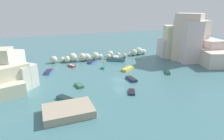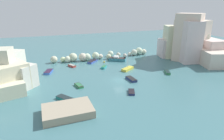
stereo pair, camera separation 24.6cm
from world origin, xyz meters
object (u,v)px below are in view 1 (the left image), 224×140
at_px(moored_boat_4, 93,61).
at_px(moored_boat_6, 104,67).
at_px(moored_boat_3, 117,59).
at_px(channel_buoy, 104,62).
at_px(moored_boat_2, 132,92).
at_px(moored_boat_9, 167,72).
at_px(moored_boat_0, 48,72).
at_px(moored_boat_1, 128,69).
at_px(stone_dock, 68,111).
at_px(moored_boat_7, 66,99).
at_px(moored_boat_10, 72,66).
at_px(moored_boat_5, 131,79).
at_px(moored_boat_8, 79,86).

height_order(moored_boat_4, moored_boat_6, moored_boat_6).
bearing_deg(moored_boat_3, channel_buoy, 40.89).
xyz_separation_m(moored_boat_2, moored_boat_4, (-1.49, 24.56, 0.08)).
bearing_deg(moored_boat_9, moored_boat_6, 79.29).
relative_size(moored_boat_2, moored_boat_9, 0.88).
xyz_separation_m(moored_boat_0, moored_boat_4, (13.70, 5.48, -0.01)).
bearing_deg(moored_boat_1, moored_boat_6, 111.17).
distance_m(stone_dock, moored_boat_7, 5.31).
distance_m(channel_buoy, moored_boat_4, 3.67).
xyz_separation_m(moored_boat_2, moored_boat_7, (-13.19, 1.68, 0.09)).
xyz_separation_m(moored_boat_0, moored_boat_6, (15.18, -1.25, -0.01)).
distance_m(stone_dock, moored_boat_10, 26.35).
height_order(moored_boat_3, moored_boat_7, moored_boat_3).
bearing_deg(moored_boat_10, moored_boat_4, -97.83).
height_order(stone_dock, moored_boat_6, stone_dock).
relative_size(stone_dock, channel_buoy, 15.61).
bearing_deg(moored_boat_5, moored_boat_6, 11.74).
bearing_deg(moored_boat_4, moored_boat_0, 156.83).
bearing_deg(moored_boat_10, moored_boat_6, -143.85).
distance_m(moored_boat_4, moored_boat_5, 18.76).
bearing_deg(moored_boat_6, moored_boat_7, 175.92).
bearing_deg(moored_boat_3, moored_boat_1, 118.40).
bearing_deg(moored_boat_6, stone_dock, -176.96).
distance_m(channel_buoy, moored_boat_2, 22.87).
xyz_separation_m(moored_boat_1, moored_boat_4, (-7.07, 10.84, -0.06)).
bearing_deg(moored_boat_4, moored_boat_1, -101.84).
relative_size(moored_boat_1, moored_boat_2, 1.62).
bearing_deg(moored_boat_5, moored_boat_0, 51.78).
relative_size(channel_buoy, moored_boat_5, 0.14).
relative_size(moored_boat_2, moored_boat_5, 0.82).
xyz_separation_m(moored_boat_7, moored_boat_8, (3.72, 5.39, -0.04)).
bearing_deg(moored_boat_0, moored_boat_9, -91.82).
bearing_deg(moored_boat_4, moored_boat_7, -162.06).
bearing_deg(moored_boat_7, moored_boat_6, 105.96).
bearing_deg(moored_boat_4, moored_boat_8, -159.49).
bearing_deg(moored_boat_9, moored_boat_1, 79.67).
distance_m(moored_boat_1, moored_boat_4, 12.94).
bearing_deg(moored_boat_9, stone_dock, 136.84).
relative_size(moored_boat_5, moored_boat_9, 1.08).
xyz_separation_m(channel_buoy, moored_boat_0, (-16.92, -3.73, 0.04)).
relative_size(moored_boat_7, moored_boat_9, 1.18).
bearing_deg(moored_boat_3, stone_dock, 87.07).
xyz_separation_m(moored_boat_2, moored_boat_10, (-8.45, 22.25, 0.11)).
bearing_deg(moored_boat_8, moored_boat_4, -35.66).
bearing_deg(moored_boat_6, moored_boat_9, -90.54).
relative_size(moored_boat_2, moored_boat_6, 1.02).
xyz_separation_m(stone_dock, moored_boat_7, (0.27, 5.29, -0.36)).
relative_size(stone_dock, moored_boat_8, 2.80).
bearing_deg(moored_boat_2, moored_boat_0, -117.39).
height_order(moored_boat_1, moored_boat_5, moored_boat_1).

